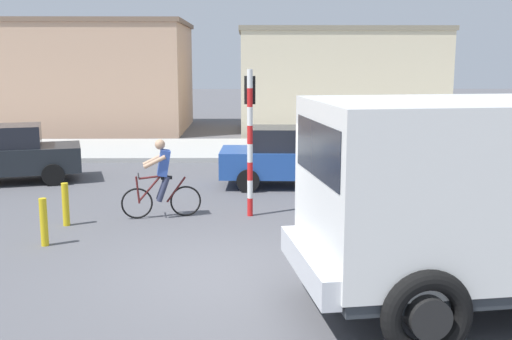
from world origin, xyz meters
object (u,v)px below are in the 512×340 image
at_px(car_white_mid, 499,150).
at_px(traffic_light_pole, 250,122).
at_px(car_far_side, 293,156).
at_px(bollard_near, 44,222).
at_px(cyclist, 161,179).
at_px(truck_foreground, 502,192).
at_px(car_red_near, 4,154).
at_px(bollard_far, 66,204).

bearing_deg(car_white_mid, traffic_light_pole, -149.91).
xyz_separation_m(car_far_side, bollard_near, (-5.01, -5.38, -0.37)).
bearing_deg(car_far_side, cyclist, -132.89).
distance_m(cyclist, car_far_side, 4.57).
bearing_deg(car_white_mid, bollard_near, -149.86).
distance_m(traffic_light_pole, car_far_side, 3.60).
xyz_separation_m(cyclist, traffic_light_pole, (1.92, 0.19, 1.20)).
distance_m(truck_foreground, car_red_near, 13.62).
bearing_deg(bollard_far, car_far_side, 38.46).
height_order(cyclist, car_far_side, cyclist).
relative_size(car_white_mid, bollard_near, 4.48).
bearing_deg(car_far_side, car_white_mid, 9.53).
bearing_deg(bollard_far, truck_foreground, -31.79).
xyz_separation_m(car_red_near, car_far_side, (8.00, -0.59, 0.00)).
relative_size(car_far_side, bollard_near, 4.51).
relative_size(cyclist, bollard_near, 1.91).
distance_m(truck_foreground, cyclist, 7.37).
bearing_deg(cyclist, bollard_far, -161.52).
bearing_deg(cyclist, car_red_near, 141.24).
bearing_deg(bollard_far, car_red_near, 123.22).
distance_m(car_white_mid, bollard_near, 12.72).
relative_size(cyclist, car_white_mid, 0.43).
bearing_deg(car_red_near, car_white_mid, 1.72).
height_order(car_red_near, car_far_side, same).
bearing_deg(truck_foreground, traffic_light_pole, 122.48).
distance_m(cyclist, bollard_far, 2.05).
relative_size(truck_foreground, cyclist, 3.32).
xyz_separation_m(traffic_light_pole, bollard_far, (-3.82, -0.83, -1.62)).
height_order(car_white_mid, bollard_near, car_white_mid).
xyz_separation_m(car_far_side, bollard_far, (-5.01, -3.98, -0.37)).
bearing_deg(traffic_light_pole, car_red_near, 151.23).
xyz_separation_m(cyclist, car_white_mid, (9.09, 4.35, -0.05)).
relative_size(cyclist, bollard_far, 1.91).
relative_size(car_white_mid, car_far_side, 0.99).
height_order(truck_foreground, traffic_light_pole, traffic_light_pole).
bearing_deg(bollard_near, bollard_far, 90.00).
distance_m(cyclist, car_red_near, 6.28).
height_order(car_far_side, bollard_far, car_far_side).
bearing_deg(cyclist, car_far_side, 47.11).
bearing_deg(cyclist, truck_foreground, -43.96).
height_order(cyclist, bollard_far, cyclist).
relative_size(traffic_light_pole, car_red_near, 0.74).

